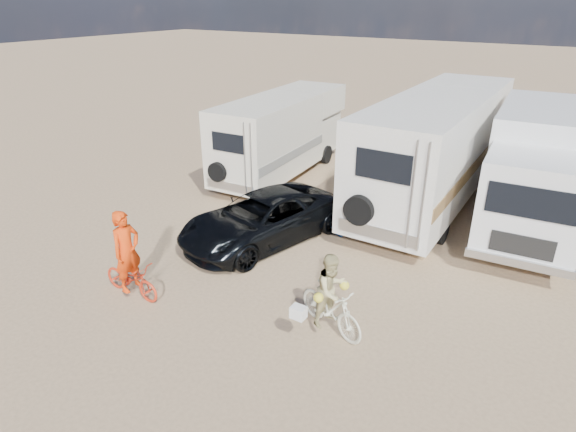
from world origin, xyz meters
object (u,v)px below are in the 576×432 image
Objects in this scene: dark_suv at (262,218)px; bike_woman at (331,308)px; rider_woman at (331,297)px; box_truck at (536,174)px; crate at (419,250)px; rv_left at (281,136)px; rv_main at (436,151)px; rider_man at (128,258)px; cooler at (340,224)px; bike_man at (131,279)px.

dark_suv reaches higher than bike_woman.
bike_woman is 0.26m from rider_woman.
box_truck is 4.17m from crate.
rv_left is 1.41× the size of dark_suv.
rv_left is 7.45m from crate.
rv_main is at bearing 74.70° from dark_suv.
box_truck is at bearing -0.46° from bike_woman.
rv_left reaches higher than crate.
rider_man is (-4.39, -1.30, 0.43)m from bike_woman.
rider_man is 3.33× the size of cooler.
rv_main is at bearing 22.10° from rider_woman.
cooler is (2.53, 5.42, -0.19)m from bike_man.
rv_left reaches higher than bike_woman.
box_truck reaches higher than dark_suv.
rv_main is 5.93× the size of rider_woman.
bike_woman is 1.11× the size of rider_woman.
rider_man is (-4.03, -9.05, -0.79)m from rv_main.
rv_left is 9.52m from rider_woman.
cooler is (4.13, -3.25, -1.25)m from rv_left.
rv_main is 3.03m from box_truck.
box_truck is 7.78m from dark_suv.
cooler is at bearing -25.22° from bike_man.
crate is at bearing -127.17° from box_truck.
box_truck is at bearing 53.18° from dark_suv.
rv_left is at bearing 10.23° from bike_man.
crate is (0.89, -3.76, -1.58)m from rv_main.
bike_man is 5.98m from cooler.
bike_man is at bearing -94.00° from cooler.
rv_left is at bearing 162.81° from cooler.
cooler is at bearing -149.46° from box_truck.
box_truck is (2.99, -0.50, -0.04)m from rv_main.
dark_suv is at bearing -14.29° from bike_man.
dark_suv is 3.92m from bike_man.
crate is at bearing -43.09° from rider_man.
rv_left is at bearing 10.23° from rider_man.
rv_left is 9.54m from bike_woman.
rv_main is at bearing 88.58° from cooler.
bike_woman is at bearing -73.73° from bike_man.
bike_man reaches higher than cooler.
bike_man is 7.23m from crate.
bike_man is at bearing -89.06° from dark_suv.
dark_suv is at bearing -159.26° from crate.
bike_man is 3.89× the size of crate.
cooler reaches higher than crate.
box_truck is (8.61, -0.11, 0.22)m from rv_left.
rider_woman is (4.39, 1.30, 0.35)m from bike_man.
rv_left is 0.98× the size of box_truck.
bike_man is (-7.01, -8.56, -1.27)m from box_truck.
cooler is at bearing -112.74° from rv_main.
rider_woman reaches higher than bike_woman.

